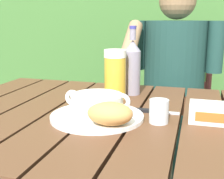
# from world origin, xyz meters

# --- Properties ---
(dining_table) EXTENTS (1.26, 0.89, 0.73)m
(dining_table) POSITION_xyz_m (0.00, 0.00, 0.64)
(dining_table) COLOR brown
(dining_table) RESTS_ON ground_plane
(hedge_backdrop) EXTENTS (3.51, 0.80, 2.83)m
(hedge_backdrop) POSITION_xyz_m (0.03, 1.60, 1.13)
(hedge_backdrop) COLOR #407133
(hedge_backdrop) RESTS_ON ground_plane
(chair_near_diner) EXTENTS (0.42, 0.45, 0.95)m
(chair_near_diner) POSITION_xyz_m (0.13, 0.88, 0.47)
(chair_near_diner) COLOR brown
(chair_near_diner) RESTS_ON ground_plane
(person_eating) EXTENTS (0.48, 0.47, 1.23)m
(person_eating) POSITION_xyz_m (0.13, 0.68, 0.72)
(person_eating) COLOR #1D403A
(person_eating) RESTS_ON ground_plane
(serving_plate) EXTENTS (0.29, 0.29, 0.01)m
(serving_plate) POSITION_xyz_m (-0.04, -0.06, 0.74)
(serving_plate) COLOR white
(serving_plate) RESTS_ON dining_table
(soup_bowl) EXTENTS (0.21, 0.16, 0.07)m
(soup_bowl) POSITION_xyz_m (-0.04, -0.06, 0.78)
(soup_bowl) COLOR white
(soup_bowl) RESTS_ON serving_plate
(bread_roll) EXTENTS (0.13, 0.10, 0.06)m
(bread_roll) POSITION_xyz_m (0.02, -0.13, 0.78)
(bread_roll) COLOR tan
(bread_roll) RESTS_ON serving_plate
(beer_glass) EXTENTS (0.08, 0.08, 0.19)m
(beer_glass) POSITION_xyz_m (-0.05, 0.19, 0.83)
(beer_glass) COLOR gold
(beer_glass) RESTS_ON dining_table
(beer_bottle) EXTENTS (0.07, 0.07, 0.27)m
(beer_bottle) POSITION_xyz_m (0.00, 0.27, 0.85)
(beer_bottle) COLOR gray
(beer_bottle) RESTS_ON dining_table
(water_glass_small) EXTENTS (0.06, 0.06, 0.07)m
(water_glass_small) POSITION_xyz_m (0.15, -0.05, 0.77)
(water_glass_small) COLOR silver
(water_glass_small) RESTS_ON dining_table
(butter_tub) EXTENTS (0.12, 0.09, 0.05)m
(butter_tub) POSITION_xyz_m (0.30, 0.01, 0.76)
(butter_tub) COLOR white
(butter_tub) RESTS_ON dining_table
(table_knife) EXTENTS (0.16, 0.02, 0.01)m
(table_knife) POSITION_xyz_m (0.11, 0.04, 0.74)
(table_knife) COLOR silver
(table_knife) RESTS_ON dining_table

